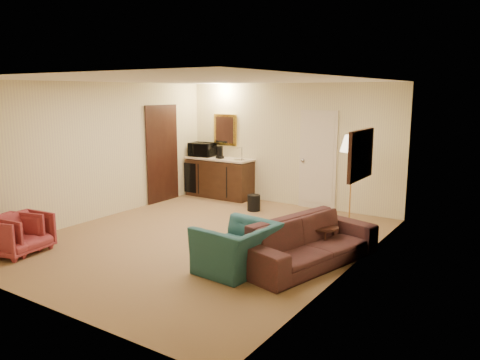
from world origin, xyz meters
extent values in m
plane|color=olive|center=(0.00, 0.00, 0.00)|extent=(6.00, 6.00, 0.00)
cube|color=beige|center=(0.00, 3.00, 1.30)|extent=(5.00, 0.02, 2.60)
cube|color=beige|center=(-2.50, 0.00, 1.30)|extent=(0.02, 6.00, 2.60)
cube|color=beige|center=(2.50, 0.00, 1.30)|extent=(0.02, 6.00, 2.60)
cube|color=white|center=(0.00, 0.00, 2.60)|extent=(5.00, 6.00, 0.02)
cube|color=beige|center=(0.70, 2.97, 1.02)|extent=(0.82, 0.06, 2.05)
cube|color=black|center=(-2.47, 1.70, 1.05)|extent=(0.06, 0.98, 2.10)
cube|color=yellow|center=(-1.65, 2.97, 1.55)|extent=(0.62, 0.04, 0.72)
cube|color=black|center=(2.46, 0.40, 1.55)|extent=(0.06, 0.90, 0.70)
cube|color=#361F11|center=(-1.65, 2.72, 0.46)|extent=(1.64, 0.58, 0.92)
imported|color=black|center=(1.95, -0.10, 0.44)|extent=(1.18, 2.32, 0.87)
imported|color=#215154|center=(1.25, -0.90, 0.44)|extent=(0.74, 1.07, 0.89)
imported|color=#9B3242|center=(-1.90, -2.00, 0.33)|extent=(0.66, 0.69, 0.65)
imported|color=#9B3242|center=(-1.90, -2.20, 0.33)|extent=(0.75, 0.78, 0.67)
cube|color=black|center=(1.80, 0.45, 0.21)|extent=(0.75, 0.53, 0.42)
cube|color=#BF863F|center=(1.70, 2.19, 0.83)|extent=(0.49, 0.49, 1.66)
cylinder|color=black|center=(-0.30, 2.06, 0.17)|extent=(0.35, 0.35, 0.33)
imported|color=black|center=(-2.15, 2.73, 1.12)|extent=(0.61, 0.38, 0.39)
cylinder|color=black|center=(-1.59, 2.66, 1.06)|extent=(0.16, 0.16, 0.28)
camera|label=1|loc=(4.61, -5.94, 2.41)|focal=35.00mm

